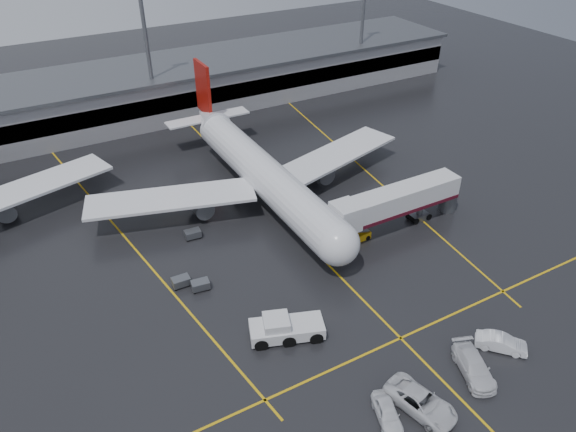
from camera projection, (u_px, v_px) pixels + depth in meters
ground at (294, 230)px, 70.74m from camera, size 220.00×220.00×0.00m
apron_line_centre at (294, 230)px, 70.73m from camera, size 0.25×90.00×0.02m
apron_line_stop at (401, 338)px, 54.70m from camera, size 60.00×0.25×0.02m
apron_line_left at (122, 234)px, 69.91m from camera, size 9.99×69.35×0.02m
apron_line_right at (361, 167)px, 85.32m from camera, size 7.57×69.64×0.02m
terminal at (171, 87)px, 103.28m from camera, size 122.00×19.00×8.60m
light_mast_mid at (147, 45)px, 91.32m from camera, size 3.00×1.20×25.45m
light_mast_right at (363, 14)px, 109.56m from camera, size 3.00×1.20×25.45m
main_airliner at (260, 171)px, 75.48m from camera, size 48.80×45.60×14.10m
jet_bridge at (397, 202)px, 69.01m from camera, size 19.90×3.40×6.05m
pushback_tractor at (285, 328)px, 54.38m from camera, size 8.06×5.38×2.67m
belt_loader at (358, 236)px, 68.65m from camera, size 3.28×1.66×2.03m
service_van_a at (421, 402)px, 47.17m from camera, size 4.70×7.22×1.85m
service_van_b at (474, 367)px, 50.51m from camera, size 4.46×6.59×1.77m
service_van_c at (501, 343)px, 53.08m from camera, size 4.65×4.76×1.63m
service_van_d at (387, 413)px, 46.43m from camera, size 3.21×4.89×1.55m
baggage_cart_a at (200, 285)px, 60.64m from camera, size 2.15×1.54×1.12m
baggage_cart_b at (181, 281)px, 61.14m from camera, size 2.02×1.34×1.12m
baggage_cart_c at (193, 234)px, 68.93m from camera, size 2.09×1.44×1.12m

